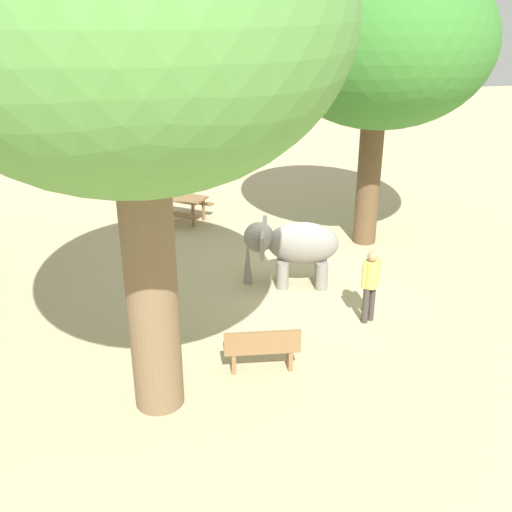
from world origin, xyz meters
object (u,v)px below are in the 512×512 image
at_px(person_handler, 371,281).
at_px(shade_tree_main, 131,23).
at_px(picnic_table_near, 181,203).
at_px(elephant, 293,245).
at_px(shade_tree_secondary, 379,43).
at_px(wooden_bench, 262,348).

xyz_separation_m(person_handler, shade_tree_main, (-1.84, 4.53, 5.11)).
height_order(person_handler, picnic_table_near, person_handler).
distance_m(elephant, shade_tree_main, 7.25).
relative_size(shade_tree_main, shade_tree_secondary, 1.12).
relative_size(elephant, shade_tree_secondary, 0.31).
height_order(elephant, shade_tree_secondary, shade_tree_secondary).
bearing_deg(elephant, shade_tree_secondary, -125.45).
distance_m(elephant, shade_tree_secondary, 5.58).
distance_m(person_handler, wooden_bench, 2.96).
xyz_separation_m(elephant, person_handler, (-2.07, -1.10, -0.06)).
xyz_separation_m(shade_tree_main, picnic_table_near, (8.92, -1.27, -5.48)).
distance_m(shade_tree_main, wooden_bench, 5.93).
xyz_separation_m(shade_tree_secondary, wooden_bench, (-5.57, 4.25, -4.87)).
distance_m(wooden_bench, picnic_table_near, 8.40).
relative_size(elephant, person_handler, 1.42).
bearing_deg(wooden_bench, shade_tree_main, -157.49).
relative_size(person_handler, shade_tree_secondary, 0.22).
bearing_deg(person_handler, shade_tree_secondary, -44.46).
bearing_deg(picnic_table_near, shade_tree_secondary, 6.68).
relative_size(elephant, wooden_bench, 1.60).
bearing_deg(shade_tree_secondary, elephant, 128.88).
bearing_deg(person_handler, picnic_table_near, 1.11).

